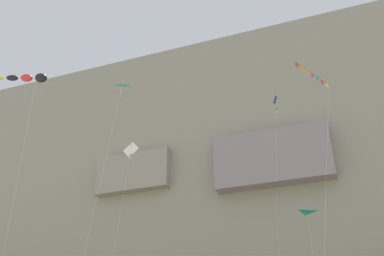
% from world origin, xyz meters
% --- Properties ---
extents(cliff_face, '(180.00, 34.22, 58.05)m').
position_xyz_m(cliff_face, '(0.01, 68.47, 29.02)').
color(cliff_face, gray).
rests_on(cliff_face, ground).
extents(kite_banner_near_cliff, '(3.39, 6.04, 23.36)m').
position_xyz_m(kite_banner_near_cliff, '(8.37, 20.18, 21.09)').
color(kite_banner_near_cliff, black).
rests_on(kite_banner_near_cliff, ground).
extents(kite_delta_upper_left, '(2.08, 5.53, 17.58)m').
position_xyz_m(kite_delta_upper_left, '(4.91, 39.08, 17.11)').
color(kite_delta_upper_left, teal).
rests_on(kite_delta_upper_left, ground).
extents(kite_diamond_low_right, '(2.59, 2.71, 34.04)m').
position_xyz_m(kite_diamond_low_right, '(3.00, 38.39, 31.20)').
color(kite_diamond_low_right, navy).
rests_on(kite_diamond_low_right, ground).
extents(kite_diamond_low_left, '(1.74, 3.69, 25.30)m').
position_xyz_m(kite_diamond_low_left, '(-12.09, 29.39, 23.26)').
color(kite_diamond_low_left, white).
rests_on(kite_diamond_low_left, ground).
extents(kite_delta_front_field, '(2.92, 2.40, 25.68)m').
position_xyz_m(kite_delta_front_field, '(-8.35, 19.77, 24.60)').
color(kite_delta_front_field, '#38B2D1').
rests_on(kite_delta_front_field, ground).
extents(kite_windsock_high_right, '(6.49, 2.84, 27.14)m').
position_xyz_m(kite_windsock_high_right, '(-16.55, 16.93, 26.65)').
color(kite_windsock_high_right, black).
rests_on(kite_windsock_high_right, ground).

